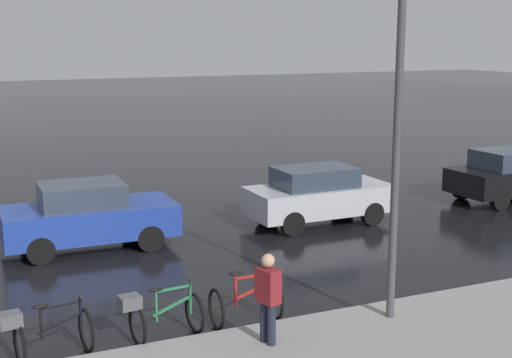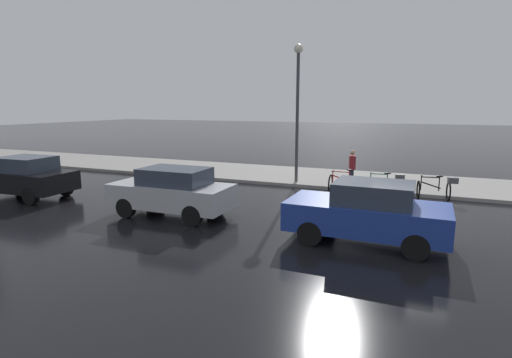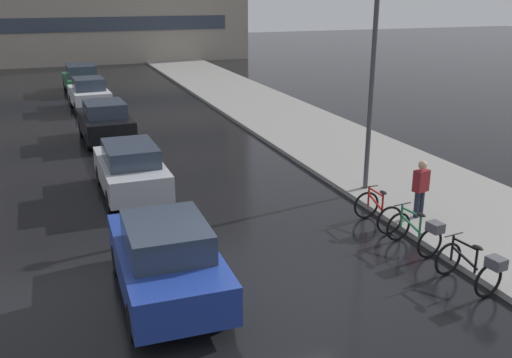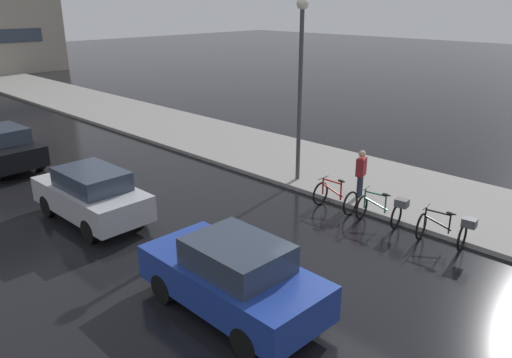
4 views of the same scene
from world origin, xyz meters
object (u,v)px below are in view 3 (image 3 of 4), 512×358
car_green (81,78)px  pedestrian (421,188)px  bicycle_second (418,232)px  car_silver (131,169)px  bicycle_third (378,211)px  streetlamp (373,59)px  car_white (89,94)px  car_blue (166,259)px  bicycle_nearest (474,267)px  car_black (105,121)px

car_green → pedestrian: pedestrian is taller
bicycle_second → car_silver: car_silver is taller
bicycle_third → streetlamp: (1.05, 2.35, 3.53)m
bicycle_second → car_green: size_ratio=0.32×
pedestrian → car_white: bearing=110.4°
car_blue → bicycle_nearest: bearing=-17.6°
bicycle_nearest → bicycle_second: size_ratio=1.01×
car_green → car_white: bearing=-90.1°
bicycle_third → car_silver: 7.17m
car_silver → car_white: bearing=90.2°
bicycle_nearest → bicycle_second: bicycle_second is taller
streetlamp → car_white: bearing=112.9°
car_green → pedestrian: 24.70m
bicycle_second → bicycle_third: bicycle_third is taller
car_green → streetlamp: 22.52m
car_silver → car_green: bearing=90.1°
bicycle_nearest → car_black: car_black is taller
pedestrian → bicycle_second: bearing=-125.9°
car_green → bicycle_third: bearing=-76.7°
bicycle_third → car_green: car_green is taller
car_black → pedestrian: size_ratio=2.35×
car_white → bicycle_second: bearing=-74.0°
car_blue → car_green: 25.29m
car_black → streetlamp: bearing=-53.6°
car_silver → car_black: size_ratio=1.02×
car_black → streetlamp: size_ratio=0.63×
car_black → car_blue: bearing=-91.1°
bicycle_nearest → car_black: (-5.59, 14.78, 0.32)m
car_blue → car_black: 12.93m
bicycle_third → car_black: size_ratio=0.30×
bicycle_second → streetlamp: 5.36m
bicycle_nearest → streetlamp: size_ratio=0.23×
bicycle_second → bicycle_third: 1.63m
bicycle_nearest → car_white: car_white is taller
bicycle_nearest → car_silver: car_silver is taller
pedestrian → bicycle_third: bearing=174.4°
streetlamp → car_black: bearing=126.4°
car_blue → pedestrian: (6.94, 1.52, 0.12)m
car_blue → pedestrian: size_ratio=2.48×
bicycle_third → car_silver: car_silver is taller
car_blue → streetlamp: 8.50m
car_white → streetlamp: (6.63, -15.71, 3.13)m
bicycle_second → car_green: bearing=102.6°
bicycle_nearest → car_blue: bearing=162.4°
car_blue → car_black: (0.24, 12.93, -0.00)m
pedestrian → car_green: bearing=105.8°
bicycle_third → pedestrian: pedestrian is taller
car_blue → car_white: (0.19, 19.70, -0.01)m
car_black → car_green: size_ratio=0.89×
car_blue → car_green: car_green is taller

